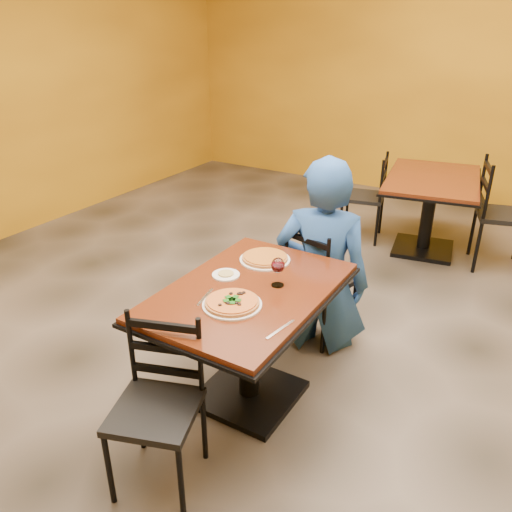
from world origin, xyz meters
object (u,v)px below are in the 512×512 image
Objects in this scene: table_second at (430,197)px; chair_second_right at (504,216)px; wine_glass at (278,271)px; table_main at (249,319)px; chair_main_far at (321,281)px; plate_far at (265,260)px; chair_main_near at (155,412)px; pizza_main at (232,302)px; chair_second_left at (363,197)px; diner at (323,254)px; pizza_far at (265,257)px; plate_main at (232,305)px; side_plate at (226,275)px.

chair_second_right is (0.66, 0.00, -0.06)m from table_second.
wine_glass is (-0.87, -2.61, 0.35)m from chair_second_right.
table_main is 1.44× the size of chair_main_far.
plate_far is (-1.10, -2.37, 0.26)m from chair_second_right.
pizza_main is at bearing 62.79° from chair_main_near.
table_main is 1.24× the size of chair_second_right.
table_main is at bearing -97.03° from table_second.
chair_second_left reaches higher than chair_main_near.
pizza_far is at bearing 50.76° from diner.
chair_main_near is at bearing -87.41° from plate_far.
pizza_main reaches higher than plate_main.
diner is at bearing 68.62° from side_plate.
chair_main_near is 1.60m from chair_main_far.
chair_main_near is at bearing -94.10° from table_main.
table_main is 0.92× the size of diner.
table_second is at bearing 78.76° from side_plate.
chair_main_far is 0.63m from pizza_far.
chair_second_right is at bearing 71.47° from wine_glass.
plate_main is (-0.07, -0.99, 0.09)m from diner.
table_main is at bearing 96.86° from plate_main.
side_plate is (-0.19, 0.06, 0.20)m from table_main.
pizza_far is at bearing 139.38° from chair_second_right.
wine_glass is (0.03, -0.68, 0.17)m from diner.
chair_main_far is 4.74× the size of wine_glass.
plate_far is 1.94× the size of side_plate.
table_main is at bearing -5.34° from chair_second_left.
chair_second_right is 3.19× the size of plate_main.
side_plate reaches higher than table_second.
wine_glass is at bearing 73.14° from pizza_main.
plate_main is at bearing -83.14° from table_main.
table_second is 0.66m from chair_second_right.
table_second is 1.02× the size of diner.
wine_glass reaches higher than pizza_main.
chair_main_near is 2.76× the size of plate_far.
wine_glass reaches higher than plate_main.
chair_second_left is at bearing 96.73° from pizza_main.
side_plate is at bearing -101.24° from table_second.
chair_second_right is at bearing 65.16° from pizza_far.
table_main is at bearing 99.53° from chair_main_far.
chair_main_far is at bearing 71.65° from pizza_far.
table_second is 2.42m from pizza_far.
pizza_main is at bearing -96.10° from table_second.
table_main is 0.28m from side_plate.
diner is at bearing 92.17° from wine_glass.
chair_second_right is 2.14m from diner.
diner reaches higher than chair_second_right.
chair_main_far reaches higher than plate_main.
table_second is at bearing 79.50° from pizza_far.
plate_main is (0.02, -0.20, 0.20)m from table_main.
wine_glass is (0.44, -2.61, 0.40)m from chair_second_left.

